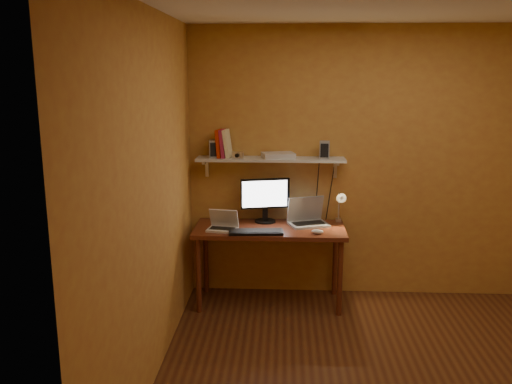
# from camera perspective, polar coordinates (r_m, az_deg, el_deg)

# --- Properties ---
(room) EXTENTS (3.44, 3.24, 2.64)m
(room) POSITION_cam_1_polar(r_m,az_deg,el_deg) (3.76, 15.04, -1.24)
(room) COLOR #593117
(room) RESTS_ON ground
(desk) EXTENTS (1.40, 0.60, 0.75)m
(desk) POSITION_cam_1_polar(r_m,az_deg,el_deg) (5.08, 1.44, -4.67)
(desk) COLOR maroon
(desk) RESTS_ON ground
(wall_shelf) EXTENTS (1.40, 0.25, 0.21)m
(wall_shelf) POSITION_cam_1_polar(r_m,az_deg,el_deg) (5.11, 1.54, 3.44)
(wall_shelf) COLOR silver
(wall_shelf) RESTS_ON room
(monitor) EXTENTS (0.46, 0.24, 0.43)m
(monitor) POSITION_cam_1_polar(r_m,az_deg,el_deg) (5.18, 0.98, -0.61)
(monitor) COLOR black
(monitor) RESTS_ON desk
(laptop) EXTENTS (0.41, 0.35, 0.26)m
(laptop) POSITION_cam_1_polar(r_m,az_deg,el_deg) (5.17, 5.40, -2.64)
(laptop) COLOR gray
(laptop) RESTS_ON desk
(netbook) EXTENTS (0.29, 0.23, 0.19)m
(netbook) POSITION_cam_1_polar(r_m,az_deg,el_deg) (4.97, -3.49, -3.40)
(netbook) COLOR silver
(netbook) RESTS_ON desk
(keyboard) EXTENTS (0.50, 0.20, 0.03)m
(keyboard) POSITION_cam_1_polar(r_m,az_deg,el_deg) (4.87, -0.00, -4.23)
(keyboard) COLOR black
(keyboard) RESTS_ON desk
(mouse) EXTENTS (0.12, 0.09, 0.04)m
(mouse) POSITION_cam_1_polar(r_m,az_deg,el_deg) (4.88, 6.49, -4.16)
(mouse) COLOR silver
(mouse) RESTS_ON desk
(desk_lamp) EXTENTS (0.09, 0.23, 0.38)m
(desk_lamp) POSITION_cam_1_polar(r_m,az_deg,el_deg) (5.15, 8.86, -1.18)
(desk_lamp) COLOR silver
(desk_lamp) RESTS_ON desk
(speaker_left) EXTENTS (0.10, 0.10, 0.16)m
(speaker_left) POSITION_cam_1_polar(r_m,az_deg,el_deg) (5.12, -4.43, 4.54)
(speaker_left) COLOR gray
(speaker_left) RESTS_ON wall_shelf
(speaker_right) EXTENTS (0.10, 0.10, 0.16)m
(speaker_right) POSITION_cam_1_polar(r_m,az_deg,el_deg) (5.10, 7.23, 4.43)
(speaker_right) COLOR gray
(speaker_right) RESTS_ON wall_shelf
(books) EXTENTS (0.15, 0.19, 0.26)m
(books) POSITION_cam_1_polar(r_m,az_deg,el_deg) (5.13, -3.44, 5.12)
(books) COLOR #BD2200
(books) RESTS_ON wall_shelf
(shelf_camera) EXTENTS (0.11, 0.07, 0.06)m
(shelf_camera) POSITION_cam_1_polar(r_m,az_deg,el_deg) (5.06, -1.93, 3.89)
(shelf_camera) COLOR silver
(shelf_camera) RESTS_ON wall_shelf
(router) EXTENTS (0.33, 0.26, 0.05)m
(router) POSITION_cam_1_polar(r_m,az_deg,el_deg) (5.11, 2.36, 3.88)
(router) COLOR silver
(router) RESTS_ON wall_shelf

